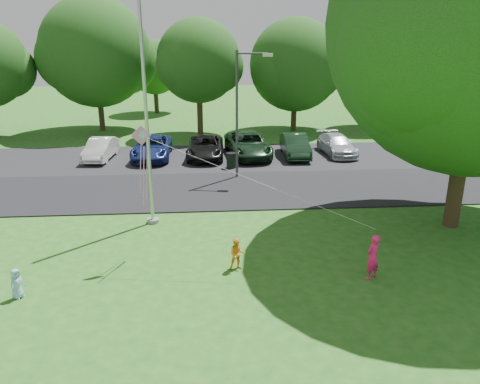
{
  "coord_description": "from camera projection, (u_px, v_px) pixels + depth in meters",
  "views": [
    {
      "loc": [
        -1.22,
        -13.48,
        7.56
      ],
      "look_at": [
        0.1,
        4.0,
        1.6
      ],
      "focal_mm": 35.0,
      "sensor_mm": 36.0,
      "label": 1
    }
  ],
  "objects": [
    {
      "name": "park_road",
      "position": [
        231.0,
        190.0,
        23.73
      ],
      "size": [
        60.0,
        6.0,
        0.06
      ],
      "primitive_type": "cube",
      "color": "black",
      "rests_on": "ground"
    },
    {
      "name": "ground",
      "position": [
        246.0,
        278.0,
        15.24
      ],
      "size": [
        120.0,
        120.0,
        0.0
      ],
      "primitive_type": "plane",
      "color": "#245E18",
      "rests_on": "ground"
    },
    {
      "name": "child_blue",
      "position": [
        17.0,
        284.0,
        13.95
      ],
      "size": [
        0.49,
        0.55,
        0.95
      ],
      "primitive_type": "imported",
      "rotation": [
        0.0,
        0.0,
        1.05
      ],
      "color": "#96BDE6",
      "rests_on": "ground"
    },
    {
      "name": "parking_strip",
      "position": [
        225.0,
        158.0,
        29.87
      ],
      "size": [
        42.0,
        7.0,
        0.06
      ],
      "primitive_type": "cube",
      "color": "black",
      "rests_on": "ground"
    },
    {
      "name": "big_tree",
      "position": [
        480.0,
        33.0,
        16.91
      ],
      "size": [
        11.73,
        11.17,
        13.48
      ],
      "rotation": [
        0.0,
        0.0,
        -0.12
      ],
      "color": "#332316",
      "rests_on": "ground"
    },
    {
      "name": "child_yellow",
      "position": [
        237.0,
        254.0,
        15.64
      ],
      "size": [
        0.54,
        0.42,
        1.11
      ],
      "primitive_type": "imported",
      "rotation": [
        0.0,
        0.0,
        -0.0
      ],
      "color": "#FFA328",
      "rests_on": "ground"
    },
    {
      "name": "horizon_trees",
      "position": [
        257.0,
        68.0,
        46.13
      ],
      "size": [
        77.46,
        7.2,
        7.02
      ],
      "color": "#332316",
      "rests_on": "ground"
    },
    {
      "name": "woman",
      "position": [
        373.0,
        257.0,
        14.98
      ],
      "size": [
        0.67,
        0.62,
        1.53
      ],
      "primitive_type": "imported",
      "rotation": [
        0.0,
        0.0,
        3.73
      ],
      "color": "#FF216A",
      "rests_on": "ground"
    },
    {
      "name": "street_lamp",
      "position": [
        242.0,
        104.0,
        24.51
      ],
      "size": [
        1.89,
        0.52,
        6.77
      ],
      "rotation": [
        0.0,
        0.0,
        -0.18
      ],
      "color": "#3F3F44",
      "rests_on": "ground"
    },
    {
      "name": "kite",
      "position": [
        147.0,
        149.0,
        15.44
      ],
      "size": [
        7.7,
        2.46,
        2.99
      ],
      "rotation": [
        0.0,
        0.0,
        0.28
      ],
      "color": "pink",
      "rests_on": "ground"
    },
    {
      "name": "tree_row",
      "position": [
        239.0,
        58.0,
        36.39
      ],
      "size": [
        64.35,
        11.94,
        10.88
      ],
      "color": "#332316",
      "rests_on": "ground"
    },
    {
      "name": "flagpole",
      "position": [
        147.0,
        124.0,
        18.37
      ],
      "size": [
        0.5,
        0.5,
        10.0
      ],
      "color": "#B7BABF",
      "rests_on": "ground"
    },
    {
      "name": "parked_cars",
      "position": [
        224.0,
        146.0,
        29.74
      ],
      "size": [
        16.98,
        5.55,
        1.49
      ],
      "color": "silver",
      "rests_on": "ground"
    },
    {
      "name": "trash_can",
      "position": [
        231.0,
        161.0,
        27.38
      ],
      "size": [
        0.6,
        0.6,
        0.95
      ],
      "rotation": [
        0.0,
        0.0,
        0.12
      ],
      "color": "black",
      "rests_on": "ground"
    }
  ]
}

